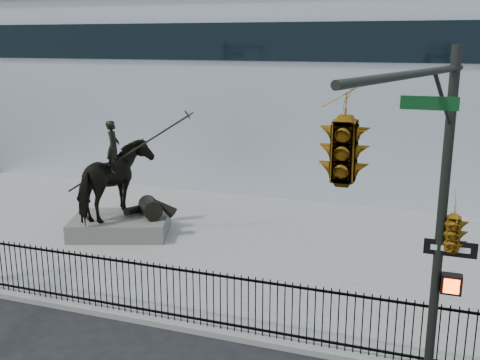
% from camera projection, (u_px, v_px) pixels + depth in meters
% --- Properties ---
extents(ground, '(120.00, 120.00, 0.00)m').
position_uv_depth(ground, '(119.00, 344.00, 13.44)').
color(ground, black).
rests_on(ground, ground).
extents(plaza, '(30.00, 12.00, 0.15)m').
position_uv_depth(plaza, '(224.00, 244.00, 19.82)').
color(plaza, gray).
rests_on(plaza, ground).
extents(building, '(44.00, 14.00, 9.00)m').
position_uv_depth(building, '(309.00, 88.00, 30.63)').
color(building, silver).
rests_on(building, ground).
extents(picket_fence, '(22.10, 0.10, 1.50)m').
position_uv_depth(picket_fence, '(143.00, 288.00, 14.37)').
color(picket_fence, black).
rests_on(picket_fence, plaza).
extents(statue_plinth, '(4.02, 3.37, 0.64)m').
position_uv_depth(statue_plinth, '(120.00, 225.00, 20.55)').
color(statue_plinth, '#605D58').
rests_on(statue_plinth, plaza).
extents(equestrian_statue, '(4.17, 3.33, 3.72)m').
position_uv_depth(equestrian_statue, '(120.00, 181.00, 20.15)').
color(equestrian_statue, black).
rests_on(equestrian_statue, statue_plinth).
extents(traffic_signal_right, '(2.17, 6.86, 7.00)m').
position_uv_depth(traffic_signal_right, '(408.00, 194.00, 8.34)').
color(traffic_signal_right, black).
rests_on(traffic_signal_right, ground).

